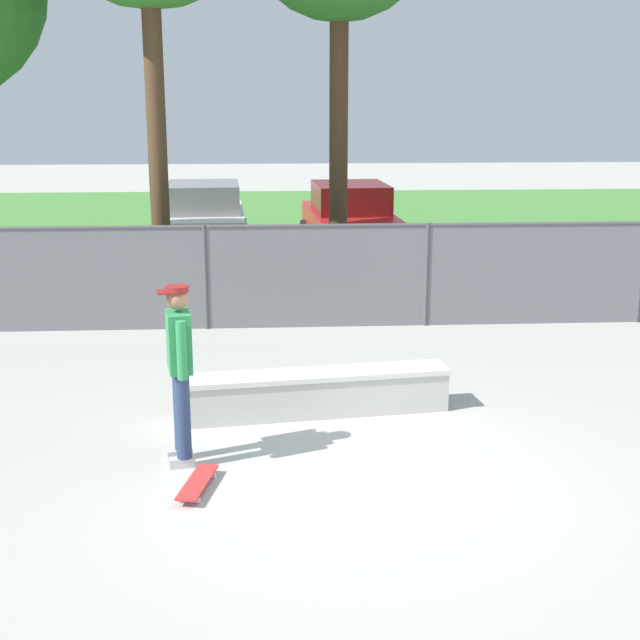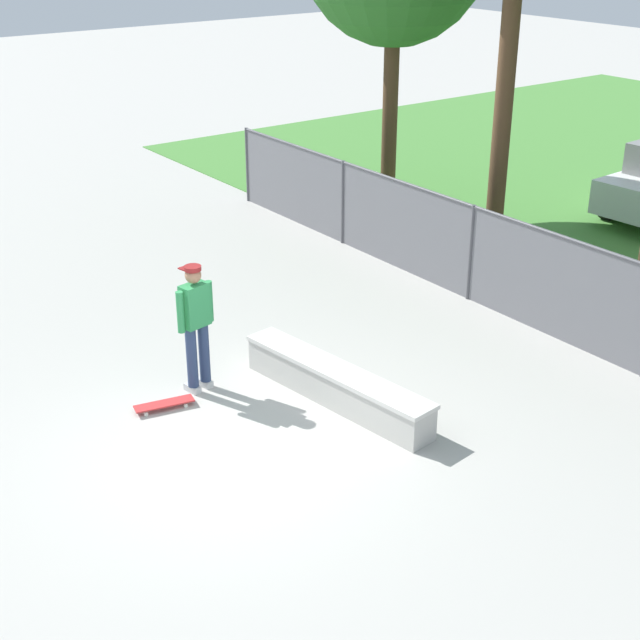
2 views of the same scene
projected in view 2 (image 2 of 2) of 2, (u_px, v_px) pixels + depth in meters
name	position (u px, v px, depth m)	size (l,w,h in m)	color
ground_plane	(236.00, 452.00, 11.23)	(80.00, 80.00, 0.00)	#ADAAA3
concrete_ledge	(336.00, 385.00, 12.26)	(3.22, 0.89, 0.51)	#B7B5AD
skateboarder	(196.00, 322.00, 12.25)	(0.35, 0.59, 1.84)	beige
skateboard	(164.00, 404.00, 12.16)	(0.36, 0.82, 0.09)	red
chainlink_fence	(553.00, 280.00, 13.93)	(17.64, 0.07, 1.67)	#4C4C51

